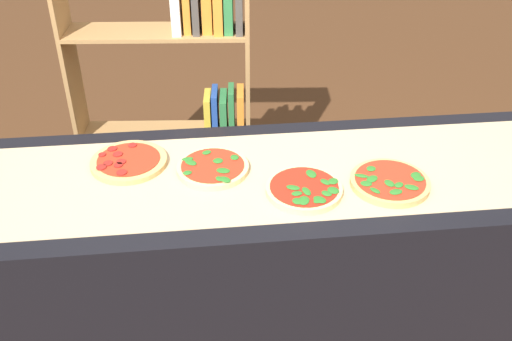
{
  "coord_description": "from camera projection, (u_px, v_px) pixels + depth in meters",
  "views": [
    {
      "loc": [
        -0.18,
        -1.64,
        2.05
      ],
      "look_at": [
        0.0,
        0.0,
        0.95
      ],
      "focal_mm": 41.16,
      "sensor_mm": 36.0,
      "label": 1
    }
  ],
  "objects": [
    {
      "name": "counter",
      "position": [
        256.0,
        275.0,
        2.25
      ],
      "size": [
        2.68,
        0.69,
        0.93
      ],
      "primitive_type": "cube",
      "color": "black",
      "rests_on": "ground_plane"
    },
    {
      "name": "parchment_paper",
      "position": [
        256.0,
        175.0,
        1.99
      ],
      "size": [
        2.17,
        0.53,
        0.0
      ],
      "primitive_type": "cube",
      "color": "tan",
      "rests_on": "counter"
    },
    {
      "name": "pizza_spinach_3",
      "position": [
        390.0,
        182.0,
        1.93
      ],
      "size": [
        0.26,
        0.26,
        0.03
      ],
      "color": "tan",
      "rests_on": "parchment_paper"
    },
    {
      "name": "bookshelf",
      "position": [
        184.0,
        86.0,
        2.84
      ],
      "size": [
        0.88,
        0.3,
        1.62
      ],
      "color": "#A87A47",
      "rests_on": "ground_plane"
    },
    {
      "name": "pizza_pepperoni_0",
      "position": [
        129.0,
        162.0,
        2.04
      ],
      "size": [
        0.26,
        0.26,
        0.03
      ],
      "color": "tan",
      "rests_on": "parchment_paper"
    },
    {
      "name": "pizza_spinach_2",
      "position": [
        304.0,
        189.0,
        1.9
      ],
      "size": [
        0.25,
        0.25,
        0.03
      ],
      "color": "#E5C17F",
      "rests_on": "parchment_paper"
    },
    {
      "name": "pizza_spinach_1",
      "position": [
        213.0,
        168.0,
        2.01
      ],
      "size": [
        0.25,
        0.25,
        0.03
      ],
      "color": "#E5C17F",
      "rests_on": "parchment_paper"
    }
  ]
}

